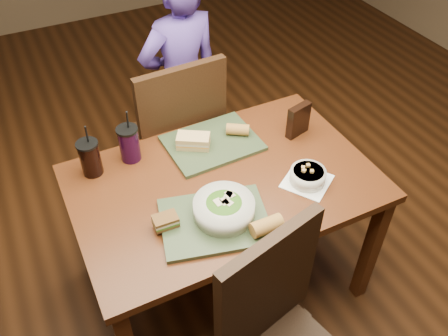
{
  "coord_description": "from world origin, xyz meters",
  "views": [
    {
      "loc": [
        -0.66,
        -1.33,
        2.17
      ],
      "look_at": [
        0.0,
        0.0,
        0.82
      ],
      "focal_mm": 38.0,
      "sensor_mm": 36.0,
      "label": 1
    }
  ],
  "objects": [
    {
      "name": "salad_bowl",
      "position": [
        -0.1,
        -0.2,
        0.81
      ],
      "size": [
        0.24,
        0.24,
        0.08
      ],
      "color": "silver",
      "rests_on": "tray_near"
    },
    {
      "name": "tray_far",
      "position": [
        0.06,
        0.24,
        0.76
      ],
      "size": [
        0.43,
        0.33,
        0.02
      ],
      "primitive_type": "cube",
      "rotation": [
        0.0,
        0.0,
        0.04
      ],
      "color": "#303E25",
      "rests_on": "dining_table"
    },
    {
      "name": "cup_berry",
      "position": [
        -0.31,
        0.32,
        0.84
      ],
      "size": [
        0.1,
        0.1,
        0.26
      ],
      "color": "black",
      "rests_on": "dining_table"
    },
    {
      "name": "baguette_near",
      "position": [
        0.01,
        -0.34,
        0.8
      ],
      "size": [
        0.12,
        0.06,
        0.06
      ],
      "primitive_type": "cylinder",
      "rotation": [
        0.0,
        1.57,
        -0.01
      ],
      "color": "#AD7533",
      "rests_on": "tray_near"
    },
    {
      "name": "sandwich_far",
      "position": [
        -0.03,
        0.25,
        0.8
      ],
      "size": [
        0.17,
        0.15,
        0.06
      ],
      "color": "tan",
      "rests_on": "tray_far"
    },
    {
      "name": "sandwich_near",
      "position": [
        -0.32,
        -0.14,
        0.79
      ],
      "size": [
        0.1,
        0.07,
        0.04
      ],
      "color": "#593819",
      "rests_on": "tray_near"
    },
    {
      "name": "dining_table",
      "position": [
        0.0,
        0.0,
        0.66
      ],
      "size": [
        1.3,
        0.85,
        0.75
      ],
      "color": "#4D240F",
      "rests_on": "ground"
    },
    {
      "name": "tray_near",
      "position": [
        -0.14,
        -0.2,
        0.76
      ],
      "size": [
        0.48,
        0.41,
        0.02
      ],
      "primitive_type": "cube",
      "rotation": [
        0.0,
        0.0,
        -0.24
      ],
      "color": "#303E25",
      "rests_on": "dining_table"
    },
    {
      "name": "baguette_far",
      "position": [
        0.19,
        0.24,
        0.79
      ],
      "size": [
        0.12,
        0.1,
        0.05
      ],
      "primitive_type": "cylinder",
      "rotation": [
        0.0,
        1.57,
        -0.57
      ],
      "color": "#AD7533",
      "rests_on": "tray_far"
    },
    {
      "name": "chair_far",
      "position": [
        0.0,
        0.57,
        0.59
      ],
      "size": [
        0.48,
        0.48,
        1.06
      ],
      "color": "black",
      "rests_on": "ground"
    },
    {
      "name": "cup_cola",
      "position": [
        -0.49,
        0.3,
        0.83
      ],
      "size": [
        0.09,
        0.09,
        0.26
      ],
      "color": "black",
      "rests_on": "dining_table"
    },
    {
      "name": "diner",
      "position": [
        0.17,
        0.9,
        0.68
      ],
      "size": [
        0.53,
        0.38,
        1.37
      ],
      "primitive_type": "imported",
      "rotation": [
        0.0,
        0.0,
        3.25
      ],
      "color": "#54389A",
      "rests_on": "ground"
    },
    {
      "name": "chip_bag",
      "position": [
        0.46,
        0.13,
        0.83
      ],
      "size": [
        0.13,
        0.07,
        0.16
      ],
      "primitive_type": "cube",
      "rotation": [
        0.0,
        0.0,
        0.26
      ],
      "color": "black",
      "rests_on": "dining_table"
    },
    {
      "name": "ground",
      "position": [
        0.0,
        0.0,
        0.0
      ],
      "size": [
        6.0,
        6.0,
        0.0
      ],
      "primitive_type": "plane",
      "color": "#381C0B",
      "rests_on": "ground"
    },
    {
      "name": "soup_bowl",
      "position": [
        0.32,
        -0.17,
        0.78
      ],
      "size": [
        0.26,
        0.26,
        0.07
      ],
      "color": "white",
      "rests_on": "dining_table"
    }
  ]
}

